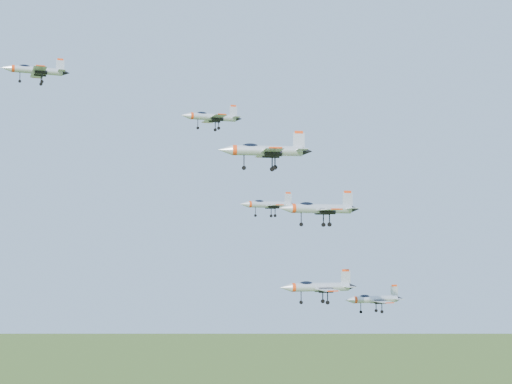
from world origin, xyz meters
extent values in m
cylinder|color=#B6BDC4|center=(-27.53, 13.51, 163.51)|extent=(8.67, 2.72, 1.24)
cone|color=#B6BDC4|center=(-32.59, 12.61, 163.51)|extent=(1.91, 1.52, 1.24)
cone|color=black|center=(-22.64, 14.38, 163.51)|extent=(1.50, 1.27, 1.05)
ellipsoid|color=black|center=(-29.59, 13.14, 163.98)|extent=(2.22, 1.25, 0.79)
cube|color=#B6BDC4|center=(-26.87, 10.92, 163.28)|extent=(2.89, 4.51, 0.13)
cube|color=#B6BDC4|center=(-27.81, 16.17, 163.28)|extent=(2.89, 4.51, 0.13)
cube|color=#B6BDC4|center=(-23.68, 14.20, 164.80)|extent=(1.43, 0.36, 2.00)
cube|color=red|center=(-23.68, 14.20, 165.85)|extent=(1.06, 0.32, 0.33)
cylinder|color=#B6BDC4|center=(2.21, 3.39, 154.56)|extent=(8.05, 2.40, 1.15)
cone|color=#B6BDC4|center=(-2.51, 2.64, 154.56)|extent=(1.76, 1.39, 1.15)
cone|color=black|center=(6.76, 4.12, 154.56)|extent=(1.38, 1.16, 0.98)
ellipsoid|color=black|center=(0.29, 3.09, 155.00)|extent=(2.05, 1.13, 0.73)
cube|color=#B6BDC4|center=(2.78, 0.98, 154.34)|extent=(2.63, 4.17, 0.12)
cube|color=#B6BDC4|center=(1.99, 5.87, 154.34)|extent=(2.63, 4.17, 0.12)
cube|color=#B6BDC4|center=(5.80, 3.97, 155.76)|extent=(1.33, 0.31, 1.86)
cube|color=red|center=(5.80, 3.97, 156.73)|extent=(0.98, 0.28, 0.31)
cylinder|color=#B6BDC4|center=(6.71, -18.96, 146.27)|extent=(9.88, 2.01, 1.42)
cone|color=#B6BDC4|center=(0.83, -18.60, 146.27)|extent=(2.04, 1.53, 1.42)
cone|color=black|center=(12.36, -19.30, 146.27)|extent=(1.60, 1.29, 1.20)
ellipsoid|color=black|center=(4.31, -18.81, 146.80)|extent=(2.46, 1.16, 0.90)
cube|color=#B6BDC4|center=(6.74, -22.02, 145.99)|extent=(2.79, 4.94, 0.15)
cube|color=#B6BDC4|center=(7.11, -15.92, 145.99)|extent=(2.79, 4.94, 0.15)
cube|color=#B6BDC4|center=(11.17, -19.23, 147.74)|extent=(1.64, 0.23, 2.29)
cube|color=red|center=(11.17, -19.23, 148.94)|extent=(1.21, 0.22, 0.38)
cylinder|color=#B6BDC4|center=(12.69, 6.61, 140.00)|extent=(7.89, 2.26, 1.13)
cone|color=#B6BDC4|center=(8.06, 5.92, 140.00)|extent=(1.71, 1.35, 1.13)
cone|color=black|center=(17.16, 7.27, 140.00)|extent=(1.34, 1.13, 0.96)
ellipsoid|color=black|center=(10.80, 6.33, 140.43)|extent=(2.01, 1.08, 0.72)
cube|color=#B6BDC4|center=(13.22, 4.23, 139.78)|extent=(2.54, 4.07, 0.12)
cube|color=#B6BDC4|center=(12.51, 9.04, 139.78)|extent=(2.54, 4.07, 0.12)
cube|color=#B6BDC4|center=(16.21, 7.13, 141.17)|extent=(1.30, 0.29, 1.82)
cube|color=red|center=(16.21, 7.13, 142.13)|extent=(0.96, 0.26, 0.30)
cylinder|color=#B6BDC4|center=(16.05, -13.54, 138.50)|extent=(9.54, 2.29, 1.37)
cone|color=#B6BDC4|center=(10.41, -14.09, 138.50)|extent=(2.02, 1.54, 1.37)
cone|color=black|center=(21.49, -13.00, 138.50)|extent=(1.58, 1.30, 1.16)
ellipsoid|color=black|center=(13.75, -13.76, 139.01)|extent=(2.40, 1.20, 0.87)
cube|color=#B6BDC4|center=(16.55, -16.44, 138.23)|extent=(2.86, 4.84, 0.15)
cube|color=#B6BDC4|center=(15.97, -10.59, 138.23)|extent=(2.86, 4.84, 0.15)
cube|color=#B6BDC4|center=(20.34, -13.11, 139.92)|extent=(1.58, 0.28, 2.21)
cube|color=red|center=(20.34, -13.11, 141.07)|extent=(1.16, 0.26, 0.37)
cylinder|color=#B6BDC4|center=(19.54, -1.08, 126.07)|extent=(9.91, 1.79, 1.43)
cone|color=#B6BDC4|center=(13.63, -1.30, 126.07)|extent=(2.03, 1.50, 1.43)
cone|color=black|center=(25.24, -0.87, 126.07)|extent=(1.58, 1.27, 1.21)
ellipsoid|color=black|center=(17.13, -1.17, 126.61)|extent=(2.45, 1.11, 0.90)
cube|color=#B6BDC4|center=(19.88, -4.14, 125.80)|extent=(2.70, 4.92, 0.15)
cube|color=#B6BDC4|center=(19.65, 2.00, 125.80)|extent=(2.70, 4.92, 0.15)
cube|color=#B6BDC4|center=(24.04, -0.91, 127.55)|extent=(1.65, 0.19, 2.30)
cube|color=red|center=(24.04, -0.91, 128.76)|extent=(1.21, 0.20, 0.38)
cylinder|color=#B6BDC4|center=(32.54, 7.85, 123.10)|extent=(8.80, 2.43, 1.26)
cone|color=#B6BDC4|center=(27.36, 7.14, 123.10)|extent=(1.90, 1.48, 1.26)
cone|color=black|center=(37.52, 8.53, 123.10)|extent=(1.49, 1.24, 1.07)
ellipsoid|color=black|center=(30.43, 7.56, 123.57)|extent=(2.23, 1.18, 0.80)
cube|color=#B6BDC4|center=(33.10, 5.19, 122.85)|extent=(2.78, 4.52, 0.14)
cube|color=#B6BDC4|center=(32.36, 10.56, 122.85)|extent=(2.78, 4.52, 0.14)
cube|color=#B6BDC4|center=(36.47, 8.39, 124.40)|extent=(1.45, 0.31, 2.03)
cube|color=red|center=(36.47, 8.39, 125.47)|extent=(1.07, 0.28, 0.34)
camera|label=1|loc=(-14.42, -114.94, 134.15)|focal=50.00mm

